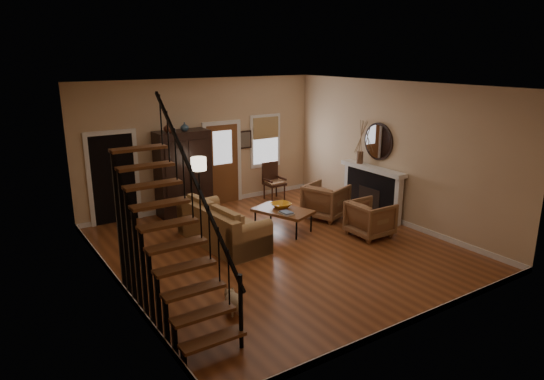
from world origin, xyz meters
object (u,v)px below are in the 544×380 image
coffee_table (283,220)px  armchair_right (326,201)px  armoire (183,173)px  side_chair (274,182)px  armchair_left (370,219)px  sofa (223,225)px  floor_lamp (200,190)px

coffee_table → armchair_right: 1.40m
armoire → side_chair: bearing=-4.5°
armoire → armchair_left: armoire is taller
sofa → armchair_left: bearing=-29.9°
armchair_right → side_chair: size_ratio=0.91×
coffee_table → armchair_left: (1.42, -1.32, 0.15)m
side_chair → armchair_right: bearing=-83.7°
coffee_table → armchair_left: 1.94m
sofa → armchair_left: sofa is taller
armchair_right → side_chair: side_chair is taller
sofa → floor_lamp: floor_lamp is taller
coffee_table → side_chair: side_chair is taller
armchair_right → side_chair: (-0.22, 1.95, 0.09)m
coffee_table → armchair_right: armchair_right is taller
side_chair → floor_lamp: bearing=-167.1°
floor_lamp → armchair_left: bearing=-46.3°
armoire → armchair_right: bearing=-37.8°
armchair_left → armchair_right: armchair_right is taller
armoire → armchair_left: (2.80, -3.63, -0.66)m
armchair_left → side_chair: 3.44m
coffee_table → sofa: bearing=177.4°
armoire → armchair_left: bearing=-52.3°
sofa → armchair_right: armchair_right is taller
armchair_right → floor_lamp: 3.05m
armoire → armchair_left: size_ratio=2.42×
sofa → coffee_table: sofa is taller
sofa → armchair_right: 2.88m
sofa → side_chair: size_ratio=2.19×
armoire → floor_lamp: armoire is taller
sofa → side_chair: side_chair is taller
armchair_right → floor_lamp: floor_lamp is taller
sofa → side_chair: bearing=33.0°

